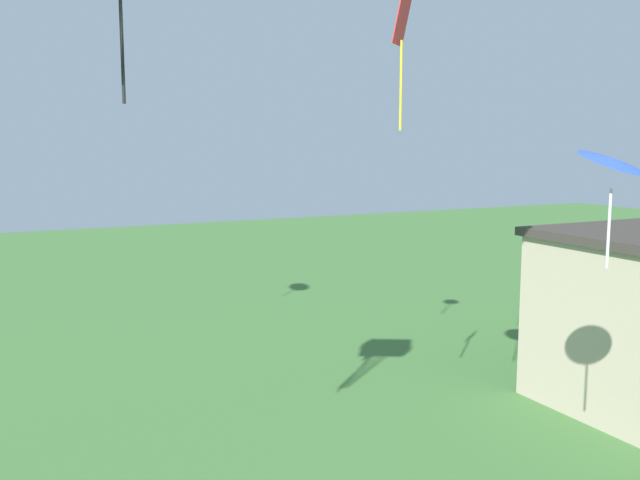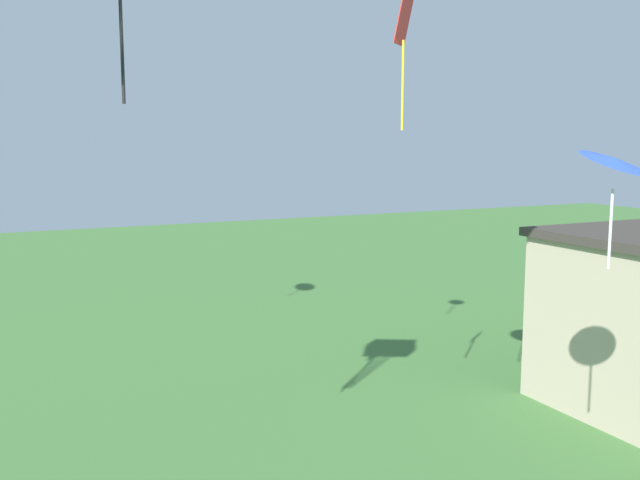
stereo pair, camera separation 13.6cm
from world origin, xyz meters
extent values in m
cone|color=blue|center=(4.45, 6.74, 6.95)|extent=(1.48, 1.46, 0.49)
cylinder|color=silver|center=(4.45, 6.74, 5.83)|extent=(0.05, 0.05, 1.33)
cylinder|color=black|center=(-2.97, 8.94, 9.13)|extent=(0.05, 0.05, 2.66)
cube|color=red|center=(2.65, 10.36, 9.58)|extent=(0.65, 0.60, 0.92)
cylinder|color=yellow|center=(2.65, 10.36, 8.34)|extent=(0.05, 0.05, 1.73)
camera|label=1|loc=(-5.09, -1.62, 7.27)|focal=40.00mm
camera|label=2|loc=(-4.97, -1.68, 7.27)|focal=40.00mm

